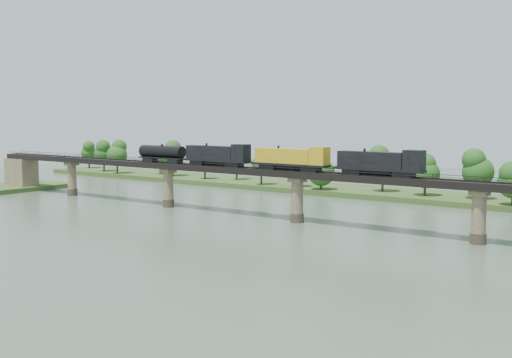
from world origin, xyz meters
The scene contains 6 objects.
ground centered at (0.00, 0.00, 0.00)m, with size 400.00×400.00×0.00m, color #3D4E3F.
far_bank centered at (0.00, 85.00, 0.80)m, with size 300.00×24.00×1.60m, color #304B1E.
bridge centered at (0.00, 30.00, 5.46)m, with size 236.00×30.00×11.50m.
bridge_superstructure centered at (0.00, 30.00, 11.79)m, with size 220.00×4.90×0.75m.
far_treeline centered at (-8.21, 80.52, 8.83)m, with size 289.06×17.54×13.60m.
freight_train centered at (-9.08, 30.00, 14.10)m, with size 78.99×3.08×5.44m.
Camera 1 is at (77.74, -87.73, 23.47)m, focal length 45.00 mm.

